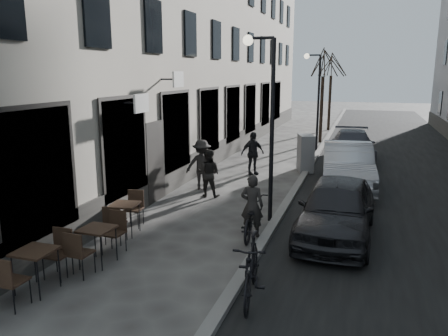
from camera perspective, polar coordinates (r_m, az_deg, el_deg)
The scene contains 19 objects.
road at distance 22.07m, azimuth 21.35°, elevation 0.77°, with size 7.30×60.00×0.00m, color black.
kerb at distance 22.12m, azimuth 11.90°, elevation 1.53°, with size 0.25×60.00×0.12m, color slate.
streetlamp_near at distance 11.95m, azimuth 5.53°, elevation 7.74°, with size 0.90×0.28×5.09m.
streetlamp_far at distance 23.79m, azimuth 11.86°, elevation 9.80°, with size 0.90×0.28×5.09m.
tree_near at distance 26.75m, azimuth 12.88°, elevation 13.24°, with size 2.40×2.40×5.70m.
tree_far at distance 32.73m, azimuth 13.87°, elevation 12.97°, with size 2.40×2.40×5.70m.
bistro_set_a at distance 9.21m, azimuth -23.34°, elevation -11.71°, with size 0.69×1.68×1.00m.
bistro_set_b at distance 10.01m, azimuth -16.17°, elevation -9.27°, with size 0.70×1.67×0.98m.
bistro_set_c at distance 11.61m, azimuth -12.80°, elevation -6.08°, with size 0.75×1.68×0.97m.
utility_cabinet at distance 18.77m, azimuth 10.61°, elevation 1.92°, with size 0.57×1.04×1.56m, color slate.
bicycle at distance 11.24m, azimuth 3.66°, elevation -6.45°, with size 0.65×1.88×0.99m, color black.
cyclist_rider at distance 11.14m, azimuth 3.68°, elevation -4.92°, with size 0.59×0.39×1.61m, color black.
pedestrian_near at distance 14.68m, azimuth -2.03°, elevation -0.66°, with size 0.78×0.61×1.61m, color black.
pedestrian_mid at distance 15.58m, azimuth -2.91°, elevation 0.43°, with size 1.16×0.66×1.79m, color black.
pedestrian_far at distance 17.85m, azimuth 3.75°, elevation 1.92°, with size 1.04×0.43×1.77m, color black.
car_near at distance 11.44m, azimuth 14.53°, elevation -5.12°, with size 1.78×4.42×1.51m, color black.
car_mid at distance 16.42m, azimuth 15.81°, elevation 0.27°, with size 1.71×4.90×1.61m, color #989BA0.
car_far at distance 21.72m, azimuth 16.41°, elevation 2.82°, with size 1.97×4.85×1.41m, color #31333A.
moped at distance 8.22m, azimuth 3.59°, elevation -12.95°, with size 0.56×1.99×1.20m, color black.
Camera 1 is at (2.37, -5.63, 4.11)m, focal length 35.00 mm.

